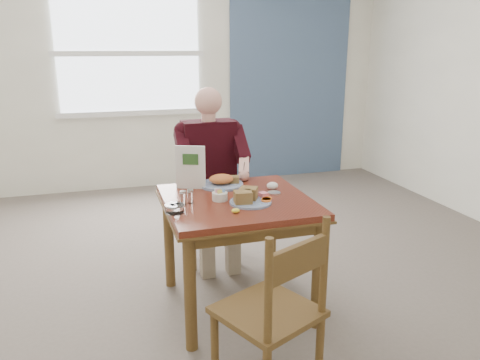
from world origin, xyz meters
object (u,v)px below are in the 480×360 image
object	(u,v)px
chair_far	(209,201)
near_plate	(249,198)
chair_near	(275,313)
diner	(211,163)
table	(237,215)
far_plate	(222,181)

from	to	relation	value
chair_far	near_plate	world-z (taller)	chair_far
chair_far	chair_near	world-z (taller)	same
near_plate	diner	bearing A→B (deg)	93.02
chair_far	near_plate	bearing A→B (deg)	-87.28
table	chair_near	bearing A→B (deg)	-95.52
chair_far	chair_near	distance (m)	1.70
diner	far_plate	size ratio (longest dim) A/B	3.80
chair_near	diner	distance (m)	1.65
table	far_plate	size ratio (longest dim) A/B	2.52
far_plate	diner	bearing A→B (deg)	87.59
chair_near	near_plate	world-z (taller)	chair_near
chair_near	far_plate	size ratio (longest dim) A/B	2.61
table	far_plate	xyz separation A→B (m)	(-0.02, 0.30, 0.14)
chair_near	near_plate	size ratio (longest dim) A/B	3.01
near_plate	table	bearing A→B (deg)	111.98
table	chair_far	size ratio (longest dim) A/B	0.97
chair_far	far_plate	xyz separation A→B (m)	(-0.02, -0.50, 0.30)
diner	near_plate	size ratio (longest dim) A/B	4.39
table	diner	xyz separation A→B (m)	(0.00, 0.71, 0.17)
chair_far	near_plate	xyz separation A→B (m)	(0.04, -0.90, 0.30)
chair_near	far_plate	bearing A→B (deg)	86.66
chair_near	near_plate	xyz separation A→B (m)	(0.13, 0.80, 0.30)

